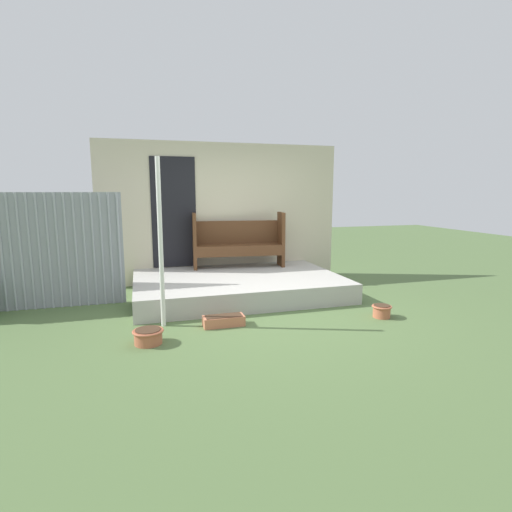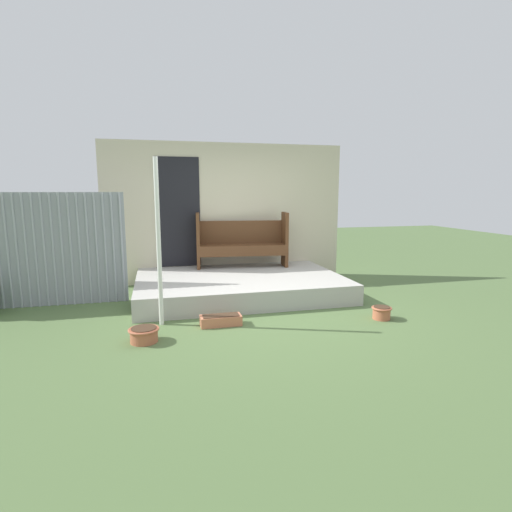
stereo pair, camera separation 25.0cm
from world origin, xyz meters
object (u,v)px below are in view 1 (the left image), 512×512
Objects in this scene: support_post at (161,244)px; flower_pot_middle at (382,310)px; planter_box_rect at (224,321)px; bench at (238,240)px; flower_pot_left at (148,336)px.

support_post is 7.87× the size of flower_pot_middle.
flower_pot_middle is 0.51× the size of planter_box_rect.
flower_pot_left is (-1.71, -2.64, -0.72)m from bench.
support_post is 2.56m from bench.
support_post reaches higher than flower_pot_left.
flower_pot_middle is (3.10, 0.09, 0.00)m from flower_pot_left.
flower_pot_left is at bearing -178.42° from flower_pot_middle.
flower_pot_left is (-0.20, -0.58, -0.97)m from support_post.
support_post reaches higher than flower_pot_middle.
bench is 2.52m from planter_box_rect.
support_post is 1.15m from flower_pot_left.
planter_box_rect is at bearing 172.79° from flower_pot_middle.
flower_pot_left is at bearing -117.04° from bench.
flower_pot_middle is (2.90, -0.49, -0.97)m from support_post.
flower_pot_middle reaches higher than flower_pot_left.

